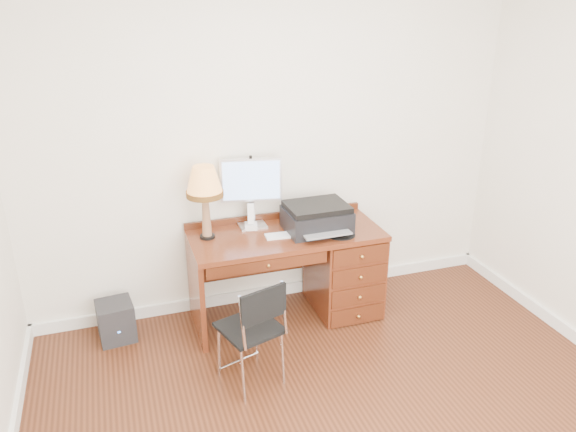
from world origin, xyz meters
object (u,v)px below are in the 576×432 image
object	(u,v)px
printer	(317,217)
desk	(323,265)
phone	(251,221)
monitor	(251,184)
leg_lamp	(204,186)
chair	(252,325)
equipment_box	(116,321)

from	to	relation	value
printer	desk	bearing A→B (deg)	18.21
phone	printer	bearing A→B (deg)	-7.27
monitor	leg_lamp	bearing A→B (deg)	-150.40
leg_lamp	phone	xyz separation A→B (m)	(0.36, 0.06, -0.36)
printer	chair	size ratio (longest dim) A/B	0.63
desk	monitor	size ratio (longest dim) A/B	2.69
monitor	leg_lamp	size ratio (longest dim) A/B	0.98
desk	leg_lamp	size ratio (longest dim) A/B	2.63
desk	monitor	world-z (taller)	monitor
printer	leg_lamp	bearing A→B (deg)	170.93
monitor	phone	size ratio (longest dim) A/B	2.69
desk	leg_lamp	bearing A→B (deg)	174.11
desk	chair	distance (m)	1.11
printer	phone	world-z (taller)	printer
chair	equipment_box	size ratio (longest dim) A/B	2.57
desk	chair	size ratio (longest dim) A/B	1.90
desk	printer	world-z (taller)	printer
chair	leg_lamp	bearing A→B (deg)	80.21
printer	chair	bearing A→B (deg)	-135.58
leg_lamp	phone	bearing A→B (deg)	9.91
printer	phone	distance (m)	0.52
desk	phone	distance (m)	0.71
leg_lamp	chair	world-z (taller)	leg_lamp
leg_lamp	chair	xyz separation A→B (m)	(0.12, -0.86, -0.69)
monitor	phone	xyz separation A→B (m)	(-0.02, -0.07, -0.29)
leg_lamp	equipment_box	xyz separation A→B (m)	(-0.74, 0.00, -1.01)
printer	equipment_box	distance (m)	1.74
chair	equipment_box	distance (m)	1.26
desk	equipment_box	distance (m)	1.69
phone	chair	distance (m)	1.01
printer	phone	bearing A→B (deg)	158.23
desk	chair	world-z (taller)	chair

